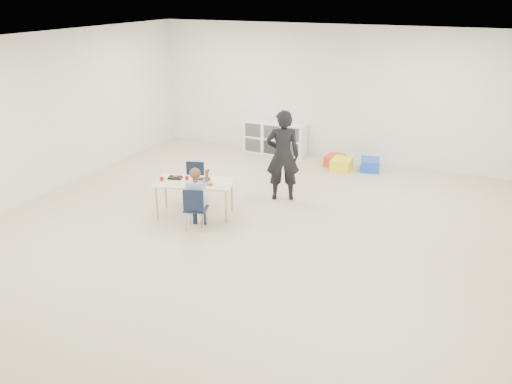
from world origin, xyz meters
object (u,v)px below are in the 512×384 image
at_px(table, 195,198).
at_px(adult, 283,155).
at_px(child, 196,196).
at_px(cubby_shelf, 275,138).
at_px(chair_near, 196,208).

height_order(table, adult, adult).
height_order(table, child, child).
distance_m(child, adult, 1.88).
relative_size(table, adult, 0.87).
bearing_deg(cubby_shelf, adult, -64.61).
bearing_deg(cubby_shelf, table, -87.40).
bearing_deg(table, chair_near, -74.28).
relative_size(table, cubby_shelf, 0.99).
xyz_separation_m(chair_near, adult, (0.72, 1.72, 0.45)).
bearing_deg(table, cubby_shelf, 75.62).
height_order(table, cubby_shelf, cubby_shelf).
distance_m(chair_near, child, 0.20).
bearing_deg(child, cubby_shelf, 79.36).
height_order(table, chair_near, chair_near).
relative_size(table, chair_near, 2.00).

